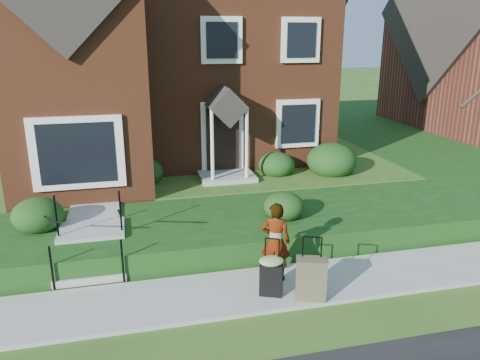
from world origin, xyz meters
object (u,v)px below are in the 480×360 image
object	(u,v)px
woman	(275,241)
suitcase_olive	(311,279)
suitcase_black	(271,273)
front_steps	(91,245)

from	to	relation	value
woman	suitcase_olive	xyz separation A→B (m)	(0.41, -0.87, -0.40)
suitcase_black	suitcase_olive	world-z (taller)	suitcase_olive
front_steps	suitcase_black	world-z (taller)	front_steps
suitcase_black	suitcase_olive	xyz separation A→B (m)	(0.67, -0.30, -0.03)
woman	suitcase_black	bearing A→B (deg)	90.45
front_steps	suitcase_olive	world-z (taller)	front_steps
suitcase_black	suitcase_olive	size ratio (longest dim) A/B	0.93
front_steps	woman	distance (m)	3.93
woman	suitcase_olive	size ratio (longest dim) A/B	1.34
front_steps	woman	bearing A→B (deg)	-23.58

